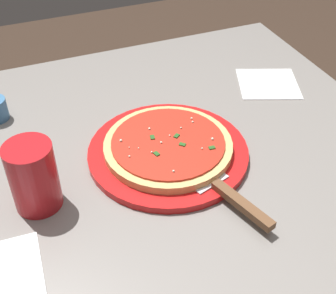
{
  "coord_description": "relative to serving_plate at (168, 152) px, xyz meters",
  "views": [
    {
      "loc": [
        -0.24,
        -0.63,
        1.36
      ],
      "look_at": [
        0.01,
        0.0,
        0.8
      ],
      "focal_mm": 49.38,
      "sensor_mm": 36.0,
      "label": 1
    }
  ],
  "objects": [
    {
      "name": "restaurant_table",
      "position": [
        -0.01,
        -0.0,
        -0.15
      ],
      "size": [
        0.98,
        0.91,
        0.78
      ],
      "color": "black",
      "rests_on": "ground_plane"
    },
    {
      "name": "napkin_folded_right",
      "position": [
        0.32,
        0.15,
        -0.01
      ],
      "size": [
        0.18,
        0.18,
        0.0
      ],
      "primitive_type": "cube",
      "rotation": [
        0.0,
        0.0,
        -0.38
      ],
      "color": "white",
      "rests_on": "restaurant_table"
    },
    {
      "name": "pizza_server",
      "position": [
        0.05,
        -0.15,
        0.01
      ],
      "size": [
        0.11,
        0.22,
        0.01
      ],
      "color": "silver",
      "rests_on": "serving_plate"
    },
    {
      "name": "pizza",
      "position": [
        0.0,
        -0.0,
        0.02
      ],
      "size": [
        0.25,
        0.25,
        0.02
      ],
      "color": "#DBB26B",
      "rests_on": "serving_plate"
    },
    {
      "name": "cup_tall_drink",
      "position": [
        -0.25,
        -0.03,
        0.05
      ],
      "size": [
        0.08,
        0.08,
        0.12
      ],
      "primitive_type": "cylinder",
      "color": "#B2191E",
      "rests_on": "restaurant_table"
    },
    {
      "name": "serving_plate",
      "position": [
        0.0,
        0.0,
        0.0
      ],
      "size": [
        0.31,
        0.31,
        0.01
      ],
      "primitive_type": "cylinder",
      "color": "red",
      "rests_on": "restaurant_table"
    }
  ]
}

